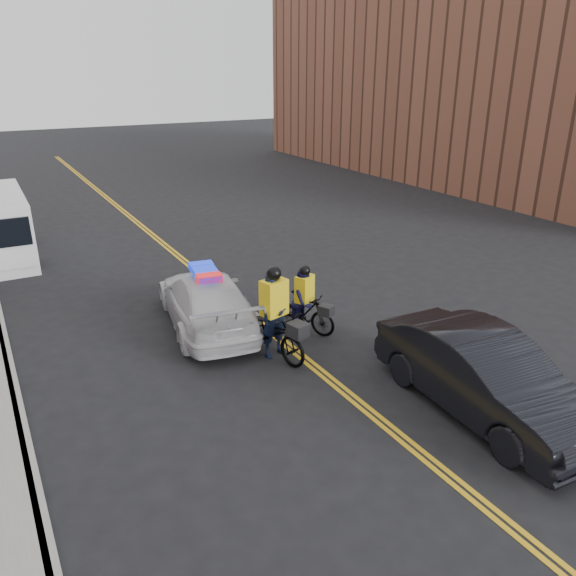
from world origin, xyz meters
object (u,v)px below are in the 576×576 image
(dark_sedan, at_px, (484,375))
(cyclist_near, at_px, (275,325))
(cyclist_far, at_px, (305,306))
(police_cruiser, at_px, (207,300))

(dark_sedan, relative_size, cyclist_near, 2.07)
(cyclist_near, bearing_deg, dark_sedan, -72.94)
(cyclist_far, bearing_deg, police_cruiser, 115.39)
(police_cruiser, distance_m, cyclist_near, 2.41)
(police_cruiser, bearing_deg, cyclist_far, 151.90)
(dark_sedan, relative_size, cyclist_far, 2.72)
(dark_sedan, xyz_separation_m, cyclist_far, (-1.14, 4.78, -0.10))
(cyclist_near, bearing_deg, police_cruiser, 95.20)
(police_cruiser, distance_m, cyclist_far, 2.55)
(dark_sedan, distance_m, cyclist_near, 4.71)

